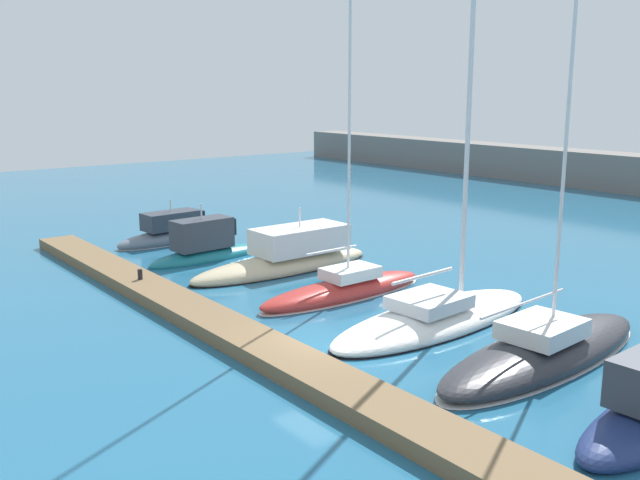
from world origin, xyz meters
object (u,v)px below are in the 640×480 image
at_px(motorboat_slate_nearest, 176,234).
at_px(dock_bollard, 140,274).
at_px(sailboat_red_fourth, 344,287).
at_px(sailboat_charcoal_sixth, 545,350).
at_px(motorboat_teal_second, 206,248).
at_px(sailboat_white_fifth, 436,314).
at_px(motorboat_sand_third, 288,258).

height_order(motorboat_slate_nearest, dock_bollard, motorboat_slate_nearest).
bearing_deg(sailboat_red_fourth, sailboat_charcoal_sixth, -88.27).
xyz_separation_m(motorboat_teal_second, sailboat_charcoal_sixth, (18.72, 1.74, -0.16)).
height_order(motorboat_teal_second, sailboat_charcoal_sixth, sailboat_charcoal_sixth).
height_order(motorboat_slate_nearest, sailboat_white_fifth, sailboat_white_fifth).
distance_m(motorboat_teal_second, sailboat_charcoal_sixth, 18.80).
height_order(sailboat_red_fourth, sailboat_white_fifth, sailboat_white_fifth).
relative_size(motorboat_sand_third, sailboat_charcoal_sixth, 0.54).
relative_size(motorboat_slate_nearest, sailboat_white_fifth, 0.33).
bearing_deg(sailboat_white_fifth, motorboat_slate_nearest, 89.24).
relative_size(sailboat_white_fifth, dock_bollard, 50.67).
distance_m(sailboat_red_fourth, sailboat_charcoal_sixth, 9.36).
bearing_deg(sailboat_charcoal_sixth, sailboat_white_fifth, 86.43).
distance_m(motorboat_sand_third, sailboat_red_fourth, 5.19).
bearing_deg(motorboat_sand_third, sailboat_red_fourth, -99.47).
distance_m(motorboat_teal_second, dock_bollard, 6.12).
height_order(motorboat_teal_second, sailboat_red_fourth, sailboat_red_fourth).
bearing_deg(motorboat_teal_second, dock_bollard, -149.54).
xyz_separation_m(motorboat_slate_nearest, sailboat_white_fifth, (18.73, 1.06, -0.06)).
bearing_deg(sailboat_charcoal_sixth, sailboat_red_fourth, 88.66).
bearing_deg(motorboat_slate_nearest, sailboat_charcoal_sixth, -91.28).
bearing_deg(motorboat_teal_second, motorboat_sand_third, -67.99).
height_order(motorboat_sand_third, sailboat_charcoal_sixth, sailboat_charcoal_sixth).
height_order(motorboat_teal_second, motorboat_sand_third, motorboat_sand_third).
bearing_deg(sailboat_charcoal_sixth, motorboat_sand_third, 84.48).
xyz_separation_m(motorboat_sand_third, dock_bollard, (-0.81, -7.11, 0.19)).
xyz_separation_m(motorboat_teal_second, motorboat_sand_third, (4.25, 2.05, -0.00)).
relative_size(sailboat_white_fifth, sailboat_charcoal_sixth, 1.22).
bearing_deg(sailboat_red_fourth, motorboat_teal_second, 96.42).
height_order(sailboat_red_fourth, dock_bollard, sailboat_red_fourth).
xyz_separation_m(sailboat_red_fourth, dock_bollard, (-5.93, -6.32, 0.32)).
relative_size(motorboat_teal_second, sailboat_charcoal_sixth, 0.36).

